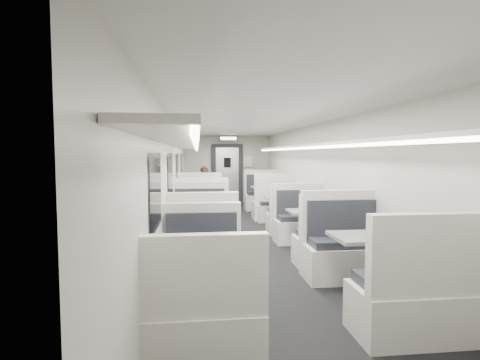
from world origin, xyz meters
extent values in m
cube|color=black|center=(0.00, 0.00, -0.06)|extent=(3.00, 12.00, 0.12)
cube|color=silver|center=(0.00, 0.00, 2.46)|extent=(3.00, 12.00, 0.12)
cube|color=#B9B5AD|center=(0.00, 6.06, 1.20)|extent=(3.00, 0.12, 2.40)
cube|color=#B9B5AD|center=(-1.56, 0.00, 1.20)|extent=(0.12, 12.00, 2.40)
cube|color=#B9B5AD|center=(1.56, 0.00, 1.20)|extent=(0.12, 12.00, 2.40)
cube|color=beige|center=(-1.00, 2.27, 0.23)|extent=(1.06, 0.59, 0.45)
cube|color=black|center=(-1.00, 2.30, 0.50)|extent=(0.94, 0.47, 0.10)
cube|color=beige|center=(-1.00, 2.06, 0.80)|extent=(1.06, 0.12, 0.70)
cube|color=beige|center=(-1.00, 3.83, 0.23)|extent=(1.06, 0.59, 0.45)
cube|color=black|center=(-1.00, 3.80, 0.50)|extent=(0.94, 0.47, 0.10)
cube|color=beige|center=(-1.00, 4.05, 0.80)|extent=(1.06, 0.12, 0.70)
cylinder|color=silver|center=(-1.00, 3.05, 0.35)|extent=(0.10, 0.10, 0.69)
cylinder|color=silver|center=(-1.00, 3.05, 0.02)|extent=(0.36, 0.36, 0.03)
cube|color=gray|center=(-1.00, 3.05, 0.73)|extent=(0.88, 0.60, 0.04)
cube|color=beige|center=(-1.00, 0.64, 0.25)|extent=(1.16, 0.65, 0.49)
cube|color=black|center=(-1.00, 0.68, 0.55)|extent=(1.03, 0.52, 0.11)
cube|color=beige|center=(-1.00, 0.41, 0.88)|extent=(1.16, 0.13, 0.77)
cube|color=beige|center=(-1.00, 2.36, 0.25)|extent=(1.16, 0.65, 0.49)
cube|color=black|center=(-1.00, 2.33, 0.55)|extent=(1.03, 0.52, 0.11)
cube|color=beige|center=(-1.00, 2.59, 0.88)|extent=(1.16, 0.13, 0.77)
cylinder|color=silver|center=(-1.00, 1.50, 0.38)|extent=(0.11, 0.11, 0.76)
cylinder|color=silver|center=(-1.00, 1.50, 0.02)|extent=(0.40, 0.40, 0.03)
cube|color=gray|center=(-1.00, 1.50, 0.80)|extent=(0.97, 0.66, 0.04)
cube|color=beige|center=(-1.00, -1.53, 0.23)|extent=(1.10, 0.61, 0.47)
cube|color=black|center=(-1.00, -1.50, 0.52)|extent=(0.98, 0.49, 0.10)
cube|color=beige|center=(-1.00, -1.75, 0.83)|extent=(1.10, 0.12, 0.73)
cube|color=beige|center=(-1.00, 0.09, 0.23)|extent=(1.10, 0.61, 0.47)
cube|color=black|center=(-1.00, 0.06, 0.52)|extent=(0.98, 0.49, 0.10)
cube|color=beige|center=(-1.00, 0.32, 0.83)|extent=(1.10, 0.12, 0.73)
cylinder|color=silver|center=(-1.00, -0.72, 0.36)|extent=(0.10, 0.10, 0.72)
cylinder|color=silver|center=(-1.00, -0.72, 0.02)|extent=(0.37, 0.37, 0.03)
cube|color=gray|center=(-1.00, -0.72, 0.76)|extent=(0.91, 0.62, 0.04)
cube|color=beige|center=(-1.00, -4.09, 0.22)|extent=(1.03, 0.57, 0.44)
cube|color=black|center=(-1.00, -4.06, 0.49)|extent=(0.92, 0.46, 0.10)
cube|color=beige|center=(-1.00, -4.30, 0.78)|extent=(1.03, 0.12, 0.68)
cube|color=beige|center=(-1.00, -2.57, 0.22)|extent=(1.03, 0.57, 0.44)
cube|color=black|center=(-1.00, -2.60, 0.49)|extent=(0.92, 0.46, 0.10)
cube|color=beige|center=(-1.00, -2.36, 0.78)|extent=(1.03, 0.12, 0.68)
cylinder|color=silver|center=(-1.00, -3.33, 0.34)|extent=(0.10, 0.10, 0.67)
cylinder|color=silver|center=(-1.00, -3.33, 0.01)|extent=(0.35, 0.35, 0.03)
cube|color=gray|center=(-1.00, -3.33, 0.71)|extent=(0.86, 0.58, 0.04)
cube|color=beige|center=(1.00, 2.57, 0.24)|extent=(1.15, 0.64, 0.49)
cube|color=black|center=(1.00, 2.61, 0.54)|extent=(1.02, 0.51, 0.11)
cube|color=beige|center=(1.00, 2.34, 0.87)|extent=(1.15, 0.13, 0.76)
cube|color=beige|center=(1.00, 4.26, 0.24)|extent=(1.15, 0.64, 0.49)
cube|color=black|center=(1.00, 4.23, 0.54)|extent=(1.02, 0.51, 0.11)
cube|color=beige|center=(1.00, 4.50, 0.87)|extent=(1.15, 0.13, 0.76)
cylinder|color=silver|center=(1.00, 3.42, 0.37)|extent=(0.11, 0.11, 0.75)
cylinder|color=silver|center=(1.00, 3.42, 0.02)|extent=(0.39, 0.39, 0.03)
cube|color=gray|center=(1.00, 3.42, 0.79)|extent=(0.95, 0.65, 0.04)
cube|color=beige|center=(1.00, 0.77, 0.22)|extent=(1.03, 0.57, 0.44)
cube|color=black|center=(1.00, 0.80, 0.48)|extent=(0.91, 0.45, 0.10)
cube|color=beige|center=(1.00, 0.57, 0.77)|extent=(1.03, 0.12, 0.68)
cube|color=beige|center=(1.00, 2.28, 0.22)|extent=(1.03, 0.57, 0.44)
cube|color=black|center=(1.00, 2.25, 0.48)|extent=(0.91, 0.45, 0.10)
cube|color=beige|center=(1.00, 2.49, 0.77)|extent=(1.03, 0.12, 0.68)
cylinder|color=silver|center=(1.00, 1.53, 0.33)|extent=(0.10, 0.10, 0.67)
cylinder|color=silver|center=(1.00, 1.53, 0.01)|extent=(0.35, 0.35, 0.03)
cube|color=gray|center=(1.00, 1.53, 0.71)|extent=(0.85, 0.58, 0.04)
cube|color=beige|center=(1.00, -1.66, 0.23)|extent=(1.07, 0.60, 0.45)
cube|color=black|center=(1.00, -1.63, 0.50)|extent=(0.95, 0.47, 0.10)
cube|color=beige|center=(1.00, -1.87, 0.81)|extent=(1.07, 0.12, 0.71)
cube|color=beige|center=(1.00, -0.08, 0.23)|extent=(1.07, 0.60, 0.45)
cube|color=black|center=(1.00, -0.11, 0.50)|extent=(0.95, 0.47, 0.10)
cube|color=beige|center=(1.00, 0.13, 0.81)|extent=(1.07, 0.12, 0.71)
cylinder|color=silver|center=(1.00, -0.87, 0.35)|extent=(0.10, 0.10, 0.70)
cylinder|color=silver|center=(1.00, -0.87, 0.02)|extent=(0.36, 0.36, 0.03)
cube|color=gray|center=(1.00, -0.87, 0.74)|extent=(0.89, 0.61, 0.04)
cube|color=beige|center=(1.00, -3.97, 0.24)|extent=(1.14, 0.63, 0.48)
cube|color=black|center=(1.00, -3.94, 0.54)|extent=(1.01, 0.50, 0.11)
cube|color=beige|center=(1.00, -4.20, 0.86)|extent=(1.14, 0.13, 0.75)
cube|color=beige|center=(1.00, -2.29, 0.24)|extent=(1.14, 0.63, 0.48)
cube|color=black|center=(1.00, -2.33, 0.54)|extent=(1.01, 0.50, 0.11)
cube|color=beige|center=(1.00, -2.06, 0.86)|extent=(1.14, 0.13, 0.75)
cylinder|color=silver|center=(1.00, -3.13, 0.37)|extent=(0.11, 0.11, 0.74)
cylinder|color=silver|center=(1.00, -3.13, 0.02)|extent=(0.39, 0.39, 0.03)
cube|color=gray|center=(1.00, -3.13, 0.78)|extent=(0.94, 0.64, 0.04)
imported|color=black|center=(-0.85, 3.44, 0.71)|extent=(0.61, 0.50, 1.43)
cube|color=black|center=(-1.49, 3.40, 1.35)|extent=(0.02, 1.18, 0.84)
cube|color=black|center=(-1.49, 1.20, 1.35)|extent=(0.02, 1.18, 0.84)
cube|color=black|center=(-1.49, -1.00, 1.35)|extent=(0.02, 1.18, 0.84)
cube|color=black|center=(-1.49, -3.20, 1.35)|extent=(0.02, 1.18, 0.84)
cube|color=beige|center=(-1.26, -0.30, 1.92)|extent=(0.46, 10.40, 0.05)
cube|color=white|center=(-1.06, -0.30, 1.87)|extent=(0.05, 10.20, 0.04)
cube|color=beige|center=(1.26, -0.30, 1.92)|extent=(0.46, 10.40, 0.05)
cube|color=white|center=(1.06, -0.30, 1.87)|extent=(0.05, 10.20, 0.04)
cube|color=black|center=(0.00, 5.94, 1.05)|extent=(1.10, 0.10, 2.10)
cube|color=silver|center=(0.00, 5.91, 1.00)|extent=(0.80, 0.05, 1.95)
cube|color=black|center=(0.00, 5.87, 1.45)|extent=(0.25, 0.02, 0.35)
cube|color=black|center=(0.00, 5.45, 2.28)|extent=(0.62, 0.10, 0.16)
cube|color=silver|center=(0.00, 5.39, 2.28)|extent=(0.54, 0.02, 0.10)
cube|color=silver|center=(0.75, 5.92, 1.50)|extent=(0.32, 0.02, 0.40)
camera|label=1|loc=(-1.05, -7.26, 1.76)|focal=28.00mm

